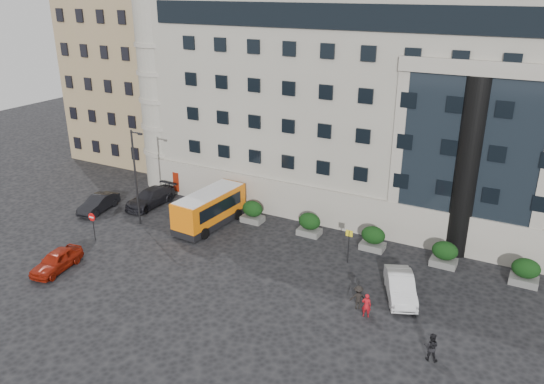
% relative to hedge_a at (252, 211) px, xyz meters
% --- Properties ---
extents(ground, '(120.00, 120.00, 0.00)m').
position_rel_hedge_a_xyz_m(ground, '(4.00, -7.80, -0.93)').
color(ground, black).
rests_on(ground, ground).
extents(civic_building, '(44.00, 24.00, 18.00)m').
position_rel_hedge_a_xyz_m(civic_building, '(10.00, 14.20, 8.07)').
color(civic_building, gray).
rests_on(civic_building, ground).
extents(entrance_column, '(1.80, 1.80, 13.00)m').
position_rel_hedge_a_xyz_m(entrance_column, '(16.00, 2.50, 5.57)').
color(entrance_column, black).
rests_on(entrance_column, ground).
extents(apartment_near, '(14.00, 14.00, 20.00)m').
position_rel_hedge_a_xyz_m(apartment_near, '(-20.00, 12.20, 9.07)').
color(apartment_near, '#927D55').
rests_on(apartment_near, ground).
extents(apartment_far, '(13.00, 13.00, 22.00)m').
position_rel_hedge_a_xyz_m(apartment_far, '(-23.00, 30.20, 10.07)').
color(apartment_far, '#82634C').
rests_on(apartment_far, ground).
extents(hedge_a, '(1.80, 1.26, 1.84)m').
position_rel_hedge_a_xyz_m(hedge_a, '(0.00, 0.00, 0.00)').
color(hedge_a, '#5F5F5C').
rests_on(hedge_a, ground).
extents(hedge_b, '(1.80, 1.26, 1.84)m').
position_rel_hedge_a_xyz_m(hedge_b, '(5.20, 0.00, 0.00)').
color(hedge_b, '#5F5F5C').
rests_on(hedge_b, ground).
extents(hedge_c, '(1.80, 1.26, 1.84)m').
position_rel_hedge_a_xyz_m(hedge_c, '(10.40, 0.00, 0.00)').
color(hedge_c, '#5F5F5C').
rests_on(hedge_c, ground).
extents(hedge_d, '(1.80, 1.26, 1.84)m').
position_rel_hedge_a_xyz_m(hedge_d, '(15.60, 0.00, 0.00)').
color(hedge_d, '#5F5F5C').
rests_on(hedge_d, ground).
extents(hedge_e, '(1.80, 1.26, 1.84)m').
position_rel_hedge_a_xyz_m(hedge_e, '(20.80, 0.00, 0.00)').
color(hedge_e, '#5F5F5C').
rests_on(hedge_e, ground).
extents(street_lamp, '(1.16, 0.18, 8.00)m').
position_rel_hedge_a_xyz_m(street_lamp, '(-7.94, -4.80, 3.44)').
color(street_lamp, '#262628').
rests_on(street_lamp, ground).
extents(bus_stop_sign, '(0.50, 0.08, 2.52)m').
position_rel_hedge_a_xyz_m(bus_stop_sign, '(9.50, -2.80, 0.80)').
color(bus_stop_sign, '#262628').
rests_on(bus_stop_sign, ground).
extents(no_entry_sign, '(0.64, 0.16, 2.32)m').
position_rel_hedge_a_xyz_m(no_entry_sign, '(-9.00, -8.84, 0.72)').
color(no_entry_sign, '#262628').
rests_on(no_entry_sign, ground).
extents(minibus, '(2.98, 7.03, 2.88)m').
position_rel_hedge_a_xyz_m(minibus, '(-2.70, -2.29, 0.66)').
color(minibus, orange).
rests_on(minibus, ground).
extents(red_truck, '(3.38, 5.99, 3.05)m').
position_rel_hedge_a_xyz_m(red_truck, '(-9.82, 5.03, 0.63)').
color(red_truck, maroon).
rests_on(red_truck, ground).
extents(parked_car_a, '(2.23, 4.31, 1.40)m').
position_rel_hedge_a_xyz_m(parked_car_a, '(-7.91, -13.37, -0.23)').
color(parked_car_a, maroon).
rests_on(parked_car_a, ground).
extents(parked_car_b, '(2.05, 4.44, 1.41)m').
position_rel_hedge_a_xyz_m(parked_car_b, '(-13.00, -4.42, -0.22)').
color(parked_car_b, black).
rests_on(parked_car_b, ground).
extents(parked_car_c, '(2.30, 5.27, 1.51)m').
position_rel_hedge_a_xyz_m(parked_car_c, '(-9.81, -1.32, -0.17)').
color(parked_car_c, black).
rests_on(parked_car_c, ground).
extents(parked_car_d, '(2.48, 5.37, 1.49)m').
position_rel_hedge_a_xyz_m(parked_car_d, '(-9.92, 7.18, -0.18)').
color(parked_car_d, black).
rests_on(parked_car_d, ground).
extents(white_taxi, '(3.29, 4.85, 1.51)m').
position_rel_hedge_a_xyz_m(white_taxi, '(14.00, -5.45, -0.17)').
color(white_taxi, silver).
rests_on(white_taxi, ground).
extents(pedestrian_a, '(0.64, 0.49, 1.55)m').
position_rel_hedge_a_xyz_m(pedestrian_a, '(12.81, -8.52, -0.15)').
color(pedestrian_a, '#AB1119').
rests_on(pedestrian_a, ground).
extents(pedestrian_b, '(0.85, 0.70, 1.62)m').
position_rel_hedge_a_xyz_m(pedestrian_b, '(17.09, -10.66, -0.12)').
color(pedestrian_b, black).
rests_on(pedestrian_b, ground).
extents(pedestrian_c, '(1.15, 0.92, 1.55)m').
position_rel_hedge_a_xyz_m(pedestrian_c, '(12.10, -7.93, -0.15)').
color(pedestrian_c, black).
rests_on(pedestrian_c, ground).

